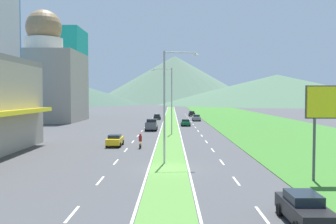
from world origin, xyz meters
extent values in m
plane|color=#424244|center=(0.00, 0.00, 0.00)|extent=(600.00, 600.00, 0.00)
cube|color=#518438|center=(0.00, 60.00, 0.03)|extent=(3.20, 240.00, 0.06)
cube|color=#387028|center=(20.60, 60.00, 0.03)|extent=(24.00, 240.00, 0.06)
cube|color=silver|center=(-5.10, -12.23, 0.01)|extent=(0.16, 2.80, 0.01)
cube|color=silver|center=(-5.10, -4.46, 0.01)|extent=(0.16, 2.80, 0.01)
cube|color=silver|center=(-5.10, 3.31, 0.01)|extent=(0.16, 2.80, 0.01)
cube|color=silver|center=(-5.10, 11.08, 0.01)|extent=(0.16, 2.80, 0.01)
cube|color=silver|center=(-5.10, 18.85, 0.01)|extent=(0.16, 2.80, 0.01)
cube|color=silver|center=(-5.10, 26.61, 0.01)|extent=(0.16, 2.80, 0.01)
cube|color=silver|center=(-5.10, 34.38, 0.01)|extent=(0.16, 2.80, 0.01)
cube|color=silver|center=(-5.10, 42.15, 0.01)|extent=(0.16, 2.80, 0.01)
cube|color=silver|center=(-5.10, 49.92, 0.01)|extent=(0.16, 2.80, 0.01)
cube|color=silver|center=(-5.10, 57.69, 0.01)|extent=(0.16, 2.80, 0.01)
cube|color=silver|center=(-5.10, 65.46, 0.01)|extent=(0.16, 2.80, 0.01)
cube|color=silver|center=(-5.10, 73.23, 0.01)|extent=(0.16, 2.80, 0.01)
cube|color=silver|center=(-5.10, 81.00, 0.01)|extent=(0.16, 2.80, 0.01)
cube|color=silver|center=(-5.10, 88.77, 0.01)|extent=(0.16, 2.80, 0.01)
cube|color=silver|center=(-5.10, 96.54, 0.01)|extent=(0.16, 2.80, 0.01)
cube|color=silver|center=(5.10, -12.23, 0.01)|extent=(0.16, 2.80, 0.01)
cube|color=silver|center=(5.10, -4.46, 0.01)|extent=(0.16, 2.80, 0.01)
cube|color=silver|center=(5.10, 3.31, 0.01)|extent=(0.16, 2.80, 0.01)
cube|color=silver|center=(5.10, 11.08, 0.01)|extent=(0.16, 2.80, 0.01)
cube|color=silver|center=(5.10, 18.85, 0.01)|extent=(0.16, 2.80, 0.01)
cube|color=silver|center=(5.10, 26.61, 0.01)|extent=(0.16, 2.80, 0.01)
cube|color=silver|center=(5.10, 34.38, 0.01)|extent=(0.16, 2.80, 0.01)
cube|color=silver|center=(5.10, 42.15, 0.01)|extent=(0.16, 2.80, 0.01)
cube|color=silver|center=(5.10, 49.92, 0.01)|extent=(0.16, 2.80, 0.01)
cube|color=silver|center=(5.10, 57.69, 0.01)|extent=(0.16, 2.80, 0.01)
cube|color=silver|center=(5.10, 65.46, 0.01)|extent=(0.16, 2.80, 0.01)
cube|color=silver|center=(5.10, 73.23, 0.01)|extent=(0.16, 2.80, 0.01)
cube|color=silver|center=(5.10, 81.00, 0.01)|extent=(0.16, 2.80, 0.01)
cube|color=silver|center=(5.10, 88.77, 0.01)|extent=(0.16, 2.80, 0.01)
cube|color=silver|center=(5.10, 96.54, 0.01)|extent=(0.16, 2.80, 0.01)
cube|color=silver|center=(-1.75, 60.00, 0.01)|extent=(0.16, 240.00, 0.01)
cube|color=silver|center=(1.75, 60.00, 0.01)|extent=(0.16, 240.00, 0.01)
cube|color=#9E9384|center=(-31.48, 59.80, 8.60)|extent=(18.00, 18.00, 17.20)
cylinder|color=beige|center=(-31.48, 59.80, 18.94)|extent=(9.16, 9.16, 3.49)
sphere|color=olive|center=(-31.48, 59.80, 23.30)|extent=(8.72, 8.72, 8.72)
cube|color=teal|center=(-34.67, 83.13, 13.54)|extent=(14.53, 14.53, 27.08)
cone|color=#3D5647|center=(-94.59, 236.78, 11.28)|extent=(148.69, 148.69, 22.55)
cone|color=#516B56|center=(3.25, 293.31, 20.73)|extent=(145.59, 145.59, 41.46)
cone|color=#47664C|center=(79.28, 242.80, 11.06)|extent=(183.14, 183.14, 22.12)
cylinder|color=#99999E|center=(-0.41, 2.52, 5.28)|extent=(0.18, 0.18, 10.55)
cylinder|color=#99999E|center=(1.07, 2.66, 10.40)|extent=(2.98, 0.38, 0.10)
ellipsoid|color=silver|center=(2.56, 2.80, 10.20)|extent=(0.56, 0.28, 0.20)
cylinder|color=#99999E|center=(0.30, 28.58, 5.47)|extent=(0.18, 0.18, 10.95)
cylinder|color=#99999E|center=(-1.25, 28.70, 10.80)|extent=(3.11, 0.32, 0.10)
ellipsoid|color=silver|center=(-2.80, 28.81, 10.60)|extent=(0.56, 0.28, 0.20)
cylinder|color=#4C4C51|center=(10.85, -4.52, 2.39)|extent=(0.20, 0.20, 4.78)
cube|color=yellow|center=(12.26, -4.62, 5.91)|extent=(4.06, 0.16, 2.27)
cube|color=#4C4C51|center=(12.26, -4.50, 5.91)|extent=(4.26, 0.08, 2.47)
cube|color=black|center=(-3.57, 66.36, 0.65)|extent=(1.72, 4.15, 0.66)
cube|color=black|center=(-3.57, 66.20, 1.22)|extent=(1.48, 1.83, 0.48)
cylinder|color=black|center=(-4.40, 67.65, 0.32)|extent=(0.22, 0.64, 0.64)
cylinder|color=black|center=(-2.75, 67.65, 0.32)|extent=(0.22, 0.64, 0.64)
cylinder|color=black|center=(-4.40, 65.07, 0.32)|extent=(0.22, 0.64, 0.64)
cylinder|color=black|center=(-2.75, 65.07, 0.32)|extent=(0.22, 0.64, 0.64)
cube|color=yellow|center=(-6.90, 14.42, 0.69)|extent=(1.72, 4.10, 0.73)
cube|color=black|center=(-6.90, 14.26, 1.26)|extent=(1.48, 1.80, 0.42)
cylinder|color=black|center=(-7.73, 15.69, 0.32)|extent=(0.22, 0.64, 0.64)
cylinder|color=black|center=(-6.08, 15.69, 0.32)|extent=(0.22, 0.64, 0.64)
cylinder|color=black|center=(-7.73, 13.15, 0.32)|extent=(0.22, 0.64, 0.64)
cylinder|color=black|center=(-6.08, 13.15, 0.32)|extent=(0.22, 0.64, 0.64)
cube|color=black|center=(6.81, -13.74, 0.70)|extent=(1.70, 4.32, 0.76)
cube|color=black|center=(6.81, -13.56, 1.32)|extent=(1.46, 1.90, 0.46)
cylinder|color=black|center=(7.63, -12.40, 0.32)|extent=(0.22, 0.64, 0.64)
cylinder|color=black|center=(5.99, -12.40, 0.32)|extent=(0.22, 0.64, 0.64)
cube|color=#0C5128|center=(3.25, 45.83, 0.62)|extent=(1.84, 4.41, 0.61)
cube|color=black|center=(3.25, 46.01, 1.16)|extent=(1.58, 1.94, 0.47)
cylinder|color=black|center=(4.14, 44.47, 0.32)|extent=(0.22, 0.64, 0.64)
cylinder|color=black|center=(2.37, 44.47, 0.32)|extent=(0.22, 0.64, 0.64)
cylinder|color=black|center=(4.14, 47.20, 0.32)|extent=(0.22, 0.64, 0.64)
cylinder|color=black|center=(2.37, 47.20, 0.32)|extent=(0.22, 0.64, 0.64)
cube|color=slate|center=(6.61, 61.33, 0.69)|extent=(1.89, 4.51, 0.74)
cube|color=black|center=(6.61, 61.51, 1.32)|extent=(1.63, 1.98, 0.51)
cylinder|color=black|center=(7.52, 59.93, 0.32)|extent=(0.22, 0.64, 0.64)
cylinder|color=black|center=(5.70, 59.93, 0.32)|extent=(0.22, 0.64, 0.64)
cylinder|color=black|center=(7.52, 62.73, 0.32)|extent=(0.22, 0.64, 0.64)
cylinder|color=black|center=(5.70, 62.73, 0.32)|extent=(0.22, 0.64, 0.64)
cube|color=black|center=(6.63, 82.63, 0.71)|extent=(1.78, 4.37, 0.78)
cube|color=black|center=(6.63, 82.81, 1.34)|extent=(1.53, 1.92, 0.49)
cylinder|color=black|center=(7.49, 81.28, 0.32)|extent=(0.22, 0.64, 0.64)
cylinder|color=black|center=(5.78, 81.28, 0.32)|extent=(0.22, 0.64, 0.64)
cylinder|color=black|center=(7.49, 83.99, 0.32)|extent=(0.22, 0.64, 0.64)
cylinder|color=black|center=(5.78, 83.99, 0.32)|extent=(0.22, 0.64, 0.64)
cube|color=#515459|center=(-3.45, 35.64, 0.80)|extent=(2.00, 5.40, 0.80)
cube|color=black|center=(-3.45, 37.24, 1.60)|extent=(1.84, 2.00, 0.80)
cube|color=#515459|center=(-4.39, 34.54, 1.42)|extent=(0.10, 3.20, 0.44)
cube|color=#515459|center=(-2.51, 34.54, 1.42)|extent=(0.10, 3.20, 0.44)
cube|color=#515459|center=(-3.45, 32.99, 1.42)|extent=(1.84, 0.10, 0.44)
cylinder|color=black|center=(-4.41, 37.26, 0.40)|extent=(0.26, 0.80, 0.80)
cylinder|color=black|center=(-2.49, 37.26, 0.40)|extent=(0.26, 0.80, 0.80)
cylinder|color=black|center=(-4.41, 34.02, 0.40)|extent=(0.26, 0.80, 0.80)
cylinder|color=black|center=(-2.49, 34.02, 0.40)|extent=(0.26, 0.80, 0.80)
cylinder|color=black|center=(-3.52, 13.32, 0.30)|extent=(0.10, 0.60, 0.60)
cylinder|color=black|center=(-3.52, 11.92, 0.30)|extent=(0.12, 0.60, 0.60)
cube|color=yellow|center=(-3.52, 12.62, 0.47)|extent=(0.20, 1.12, 0.25)
ellipsoid|color=yellow|center=(-3.52, 12.82, 0.83)|extent=(0.24, 0.44, 0.24)
cube|color=maroon|center=(-3.52, 12.52, 1.20)|extent=(0.36, 0.28, 0.70)
sphere|color=red|center=(-3.52, 12.57, 1.67)|extent=(0.26, 0.26, 0.26)
camera|label=1|loc=(0.24, -31.62, 6.38)|focal=39.16mm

